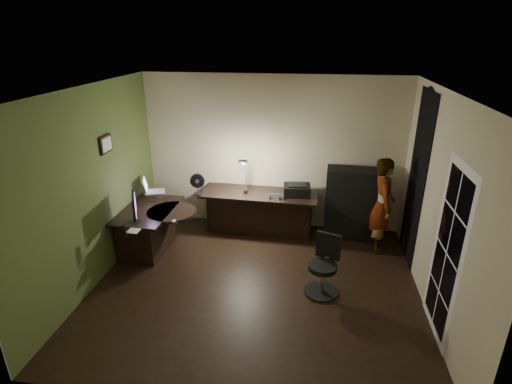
# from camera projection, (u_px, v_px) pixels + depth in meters

# --- Properties ---
(floor) EXTENTS (4.50, 4.00, 0.01)m
(floor) POSITION_uv_depth(u_px,v_px,m) (256.00, 286.00, 5.63)
(floor) COLOR black
(floor) RESTS_ON ground
(ceiling) EXTENTS (4.50, 4.00, 0.01)m
(ceiling) POSITION_uv_depth(u_px,v_px,m) (256.00, 90.00, 4.62)
(ceiling) COLOR silver
(ceiling) RESTS_ON floor
(wall_back) EXTENTS (4.50, 0.01, 2.70)m
(wall_back) POSITION_uv_depth(u_px,v_px,m) (272.00, 154.00, 6.96)
(wall_back) COLOR #C2B58F
(wall_back) RESTS_ON floor
(wall_front) EXTENTS (4.50, 0.01, 2.70)m
(wall_front) POSITION_uv_depth(u_px,v_px,m) (220.00, 291.00, 3.29)
(wall_front) COLOR #C2B58F
(wall_front) RESTS_ON floor
(wall_left) EXTENTS (0.01, 4.00, 2.70)m
(wall_left) POSITION_uv_depth(u_px,v_px,m) (92.00, 188.00, 5.43)
(wall_left) COLOR #C2B58F
(wall_left) RESTS_ON floor
(wall_right) EXTENTS (0.01, 4.00, 2.70)m
(wall_right) POSITION_uv_depth(u_px,v_px,m) (440.00, 208.00, 4.82)
(wall_right) COLOR #C2B58F
(wall_right) RESTS_ON floor
(green_wall_overlay) EXTENTS (0.00, 4.00, 2.70)m
(green_wall_overlay) POSITION_uv_depth(u_px,v_px,m) (93.00, 188.00, 5.43)
(green_wall_overlay) COLOR #495C28
(green_wall_overlay) RESTS_ON floor
(arched_doorway) EXTENTS (0.01, 0.90, 2.60)m
(arched_doorway) POSITION_uv_depth(u_px,v_px,m) (417.00, 180.00, 5.89)
(arched_doorway) COLOR black
(arched_doorway) RESTS_ON floor
(french_door) EXTENTS (0.02, 0.92, 2.10)m
(french_door) POSITION_uv_depth(u_px,v_px,m) (447.00, 253.00, 4.43)
(french_door) COLOR white
(french_door) RESTS_ON floor
(framed_picture) EXTENTS (0.04, 0.30, 0.25)m
(framed_picture) POSITION_uv_depth(u_px,v_px,m) (106.00, 144.00, 5.65)
(framed_picture) COLOR black
(framed_picture) RESTS_ON wall_left
(desk_left) EXTENTS (0.80, 1.27, 0.72)m
(desk_left) POSITION_uv_depth(u_px,v_px,m) (150.00, 230.00, 6.43)
(desk_left) COLOR black
(desk_left) RESTS_ON floor
(desk_right) EXTENTS (2.03, 0.79, 0.75)m
(desk_right) POSITION_uv_depth(u_px,v_px,m) (259.00, 213.00, 7.00)
(desk_right) COLOR black
(desk_right) RESTS_ON floor
(cabinet) EXTENTS (0.84, 0.45, 1.23)m
(cabinet) POSITION_uv_depth(u_px,v_px,m) (350.00, 204.00, 6.78)
(cabinet) COLOR black
(cabinet) RESTS_ON floor
(laptop_stand) EXTENTS (0.24, 0.20, 0.09)m
(laptop_stand) POSITION_uv_depth(u_px,v_px,m) (155.00, 194.00, 6.79)
(laptop_stand) COLOR silver
(laptop_stand) RESTS_ON desk_left
(laptop) EXTENTS (0.45, 0.43, 0.24)m
(laptop) POSITION_uv_depth(u_px,v_px,m) (154.00, 185.00, 6.73)
(laptop) COLOR silver
(laptop) RESTS_ON laptop_stand
(monitor) EXTENTS (0.29, 0.47, 0.32)m
(monitor) POSITION_uv_depth(u_px,v_px,m) (134.00, 213.00, 5.84)
(monitor) COLOR black
(monitor) RESTS_ON desk_left
(mouse) EXTENTS (0.07, 0.09, 0.03)m
(mouse) POSITION_uv_depth(u_px,v_px,m) (174.00, 221.00, 5.91)
(mouse) COLOR silver
(mouse) RESTS_ON desk_left
(phone) EXTENTS (0.07, 0.13, 0.01)m
(phone) POSITION_uv_depth(u_px,v_px,m) (176.00, 222.00, 5.90)
(phone) COLOR black
(phone) RESTS_ON desk_left
(pen) EXTENTS (0.04, 0.13, 0.01)m
(pen) POSITION_uv_depth(u_px,v_px,m) (144.00, 220.00, 5.96)
(pen) COLOR black
(pen) RESTS_ON desk_left
(speaker) EXTENTS (0.08, 0.08, 0.18)m
(speaker) POSITION_uv_depth(u_px,v_px,m) (124.00, 231.00, 5.46)
(speaker) COLOR black
(speaker) RESTS_ON desk_left
(notepad) EXTENTS (0.17, 0.23, 0.01)m
(notepad) POSITION_uv_depth(u_px,v_px,m) (135.00, 230.00, 5.67)
(notepad) COLOR silver
(notepad) RESTS_ON desk_left
(desk_fan) EXTENTS (0.26, 0.16, 0.38)m
(desk_fan) POSITION_uv_depth(u_px,v_px,m) (198.00, 184.00, 6.72)
(desk_fan) COLOR black
(desk_fan) RESTS_ON desk_right
(headphones) EXTENTS (0.21, 0.10, 0.10)m
(headphones) POSITION_uv_depth(u_px,v_px,m) (275.00, 196.00, 6.60)
(headphones) COLOR navy
(headphones) RESTS_ON desk_right
(printer) EXTENTS (0.47, 0.38, 0.20)m
(printer) POSITION_uv_depth(u_px,v_px,m) (297.00, 190.00, 6.74)
(printer) COLOR black
(printer) RESTS_ON desk_right
(desk_lamp) EXTENTS (0.25, 0.36, 0.72)m
(desk_lamp) POSITION_uv_depth(u_px,v_px,m) (246.00, 174.00, 6.71)
(desk_lamp) COLOR black
(desk_lamp) RESTS_ON desk_right
(office_chair) EXTENTS (0.59, 0.59, 0.83)m
(office_chair) POSITION_uv_depth(u_px,v_px,m) (323.00, 267.00, 5.33)
(office_chair) COLOR black
(office_chair) RESTS_ON floor
(person) EXTENTS (0.39, 0.57, 1.56)m
(person) POSITION_uv_depth(u_px,v_px,m) (383.00, 205.00, 6.30)
(person) COLOR #D8A88C
(person) RESTS_ON floor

